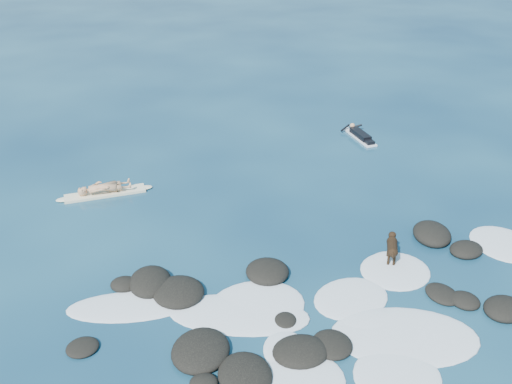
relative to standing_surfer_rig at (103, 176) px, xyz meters
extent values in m
plane|color=#0A2642|center=(6.21, -6.69, -0.78)|extent=(160.00, 160.00, 0.00)
ellipsoid|color=black|center=(4.57, -6.09, -0.66)|extent=(1.40, 1.42, 0.47)
ellipsoid|color=black|center=(10.17, -5.32, -0.65)|extent=(1.58, 1.79, 0.52)
ellipsoid|color=black|center=(2.18, -9.79, -0.71)|extent=(0.72, 0.65, 0.26)
ellipsoid|color=black|center=(4.54, -8.15, -0.73)|extent=(0.74, 0.79, 0.17)
ellipsoid|color=black|center=(5.38, -9.30, -0.70)|extent=(1.00, 1.07, 0.32)
ellipsoid|color=black|center=(-0.51, -8.01, -0.72)|extent=(0.93, 0.89, 0.21)
ellipsoid|color=black|center=(3.12, -9.79, -0.68)|extent=(1.29, 1.49, 0.38)
ellipsoid|color=black|center=(1.98, -6.46, -0.66)|extent=(1.91, 1.93, 0.46)
ellipsoid|color=black|center=(0.54, -5.74, -0.69)|extent=(0.91, 0.82, 0.35)
ellipsoid|color=black|center=(10.78, -6.34, -0.68)|extent=(1.35, 1.23, 0.38)
ellipsoid|color=black|center=(9.43, -8.51, -0.70)|extent=(1.05, 1.08, 0.31)
ellipsoid|color=black|center=(10.23, -9.08, -0.67)|extent=(1.50, 1.41, 0.42)
ellipsoid|color=black|center=(4.56, -9.38, -0.67)|extent=(1.40, 1.16, 0.42)
ellipsoid|color=black|center=(8.99, -8.10, -0.71)|extent=(1.00, 1.17, 0.25)
ellipsoid|color=black|center=(2.25, -8.82, -0.66)|extent=(1.93, 2.01, 0.46)
ellipsoid|color=black|center=(1.25, -5.84, -0.64)|extent=(1.28, 1.51, 0.53)
ellipsoid|color=white|center=(12.19, -6.21, -0.77)|extent=(2.34, 2.57, 0.12)
ellipsoid|color=white|center=(3.95, -7.38, -0.77)|extent=(2.85, 2.43, 0.12)
ellipsoid|color=white|center=(7.28, -9.36, -0.77)|extent=(4.14, 3.11, 0.12)
ellipsoid|color=white|center=(4.27, -9.18, -0.77)|extent=(1.33, 1.57, 0.12)
ellipsoid|color=white|center=(6.51, -10.54, -0.77)|extent=(2.64, 2.59, 0.12)
ellipsoid|color=white|center=(0.65, -6.66, -0.77)|extent=(3.47, 1.73, 0.12)
ellipsoid|color=white|center=(8.25, -6.75, -0.77)|extent=(2.45, 2.35, 0.12)
ellipsoid|color=white|center=(6.73, -8.71, -0.77)|extent=(1.88, 1.35, 0.12)
ellipsoid|color=white|center=(6.52, -7.65, -0.77)|extent=(2.65, 2.39, 0.12)
ellipsoid|color=white|center=(3.42, -7.62, -0.77)|extent=(4.09, 2.80, 0.12)
ellipsoid|color=white|center=(8.30, -6.20, -0.77)|extent=(1.10, 0.90, 0.12)
cube|color=#FAEFC8|center=(0.00, 0.00, -0.72)|extent=(2.92, 0.88, 0.10)
ellipsoid|color=#FAEFC8|center=(1.43, 0.14, -0.72)|extent=(0.60, 0.38, 0.10)
ellipsoid|color=#FAEFC8|center=(-1.43, -0.14, -0.72)|extent=(0.60, 0.38, 0.10)
imported|color=tan|center=(0.00, 0.00, 0.26)|extent=(0.51, 0.72, 1.87)
cube|color=white|center=(11.10, 2.93, -0.73)|extent=(0.73, 2.25, 0.08)
ellipsoid|color=white|center=(10.99, 4.02, -0.73)|extent=(0.31, 0.51, 0.08)
cube|color=black|center=(11.10, 2.93, -0.58)|extent=(0.54, 1.39, 0.22)
sphere|color=tan|center=(11.02, 3.70, -0.46)|extent=(0.25, 0.25, 0.23)
cylinder|color=black|center=(10.72, 3.82, -0.59)|extent=(0.53, 0.35, 0.25)
cylinder|color=black|center=(11.28, 3.88, -0.59)|extent=(0.56, 0.25, 0.25)
cube|color=black|center=(11.18, 2.18, -0.62)|extent=(0.40, 0.58, 0.14)
cylinder|color=black|center=(8.30, -6.30, -0.23)|extent=(0.54, 0.71, 0.31)
sphere|color=black|center=(8.42, -6.03, -0.23)|extent=(0.42, 0.42, 0.32)
sphere|color=black|center=(8.19, -6.56, -0.23)|extent=(0.38, 0.38, 0.29)
sphere|color=black|center=(8.49, -5.86, -0.12)|extent=(0.30, 0.30, 0.23)
cone|color=black|center=(8.54, -5.74, -0.14)|extent=(0.17, 0.18, 0.12)
cone|color=black|center=(8.43, -5.85, -0.03)|extent=(0.13, 0.11, 0.11)
cone|color=black|center=(8.54, -5.90, -0.03)|extent=(0.13, 0.11, 0.11)
cylinder|color=black|center=(8.31, -6.06, -0.57)|extent=(0.10, 0.10, 0.42)
cylinder|color=black|center=(8.47, -6.13, -0.57)|extent=(0.10, 0.10, 0.42)
cylinder|color=black|center=(8.14, -6.47, -0.57)|extent=(0.10, 0.10, 0.42)
cylinder|color=black|center=(8.29, -6.53, -0.57)|extent=(0.10, 0.10, 0.42)
cylinder|color=black|center=(8.13, -6.69, -0.18)|extent=(0.17, 0.30, 0.18)
camera|label=1|loc=(1.23, -19.08, 9.02)|focal=40.00mm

